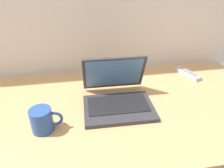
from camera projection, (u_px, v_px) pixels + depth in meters
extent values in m
cube|color=tan|center=(107.00, 109.00, 0.98)|extent=(1.60, 0.76, 0.03)
cube|color=#2D2D33|center=(119.00, 108.00, 0.95)|extent=(0.32, 0.23, 0.02)
cube|color=black|center=(118.00, 104.00, 0.95)|extent=(0.27, 0.15, 0.00)
cube|color=#2D2D33|center=(114.00, 73.00, 1.02)|extent=(0.30, 0.09, 0.19)
cube|color=#4C72A5|center=(114.00, 73.00, 1.01)|extent=(0.27, 0.07, 0.17)
cylinder|color=#26478C|center=(42.00, 120.00, 0.81)|extent=(0.09, 0.09, 0.10)
torus|color=#26478C|center=(55.00, 119.00, 0.82)|extent=(0.07, 0.01, 0.07)
cylinder|color=brown|center=(40.00, 111.00, 0.79)|extent=(0.08, 0.08, 0.00)
cube|color=#B7B7B7|center=(188.00, 74.00, 1.23)|extent=(0.10, 0.17, 0.02)
cube|color=slate|center=(188.00, 72.00, 1.22)|extent=(0.07, 0.12, 0.00)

